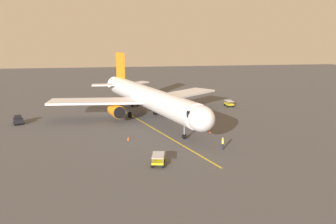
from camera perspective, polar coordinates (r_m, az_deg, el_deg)
name	(u,v)px	position (r m, az deg, el deg)	size (l,w,h in m)	color
ground_plane	(153,119)	(63.59, -2.47, -1.20)	(220.00, 220.00, 0.00)	#4C4C4F
apron_lead_in_line	(153,128)	(57.67, -2.57, -2.64)	(0.24, 40.00, 0.01)	yellow
airplane	(148,98)	(62.87, -3.34, 2.36)	(33.27, 39.46, 11.50)	white
ground_crew_marshaller	(223,143)	(47.13, 9.02, -5.15)	(0.38, 0.46, 1.71)	#23232D
baggage_cart_near_nose	(158,160)	(41.39, -1.64, -7.86)	(1.98, 2.83, 1.27)	yellow
baggage_cart_portside	(229,103)	(76.08, 10.04, 1.40)	(1.55, 2.60, 1.27)	yellow
tug_starboard_side	(18,120)	(65.40, -23.50, -1.23)	(2.19, 2.67, 1.50)	black
baggage_cart_rear_apron	(133,103)	(76.10, -5.74, 1.54)	(2.16, 2.89, 1.27)	black
safety_cone_nose_left	(128,139)	(51.14, -6.58, -4.38)	(0.32, 0.32, 0.55)	#F2590F
safety_cone_nose_right	(210,131)	(55.08, 6.92, -3.16)	(0.32, 0.32, 0.55)	#F2590F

